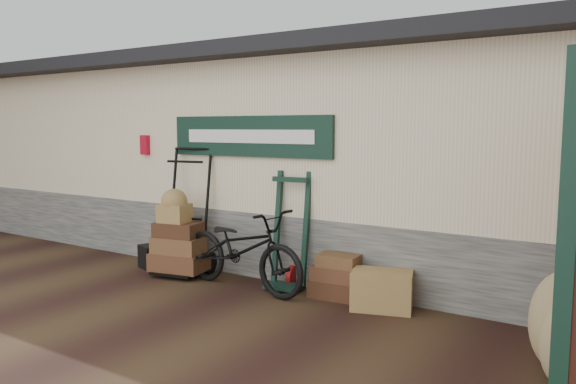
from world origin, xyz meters
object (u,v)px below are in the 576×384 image
object	(u,v)px
green_barrow	(290,230)
wicker_hamper	(382,290)
porter_trolley	(186,210)
black_trunk	(152,256)
bicycle	(242,244)
suitcase_stack	(336,276)

from	to	relation	value
green_barrow	wicker_hamper	xyz separation A→B (m)	(1.36, -0.16, -0.53)
porter_trolley	black_trunk	bearing A→B (deg)	176.71
wicker_hamper	black_trunk	world-z (taller)	wicker_hamper
bicycle	suitcase_stack	bearing A→B (deg)	-67.22
wicker_hamper	bicycle	bearing A→B (deg)	-172.31
suitcase_stack	wicker_hamper	bearing A→B (deg)	-9.22
porter_trolley	bicycle	world-z (taller)	porter_trolley
porter_trolley	wicker_hamper	distance (m)	3.08
porter_trolley	bicycle	bearing A→B (deg)	-22.45
wicker_hamper	black_trunk	bearing A→B (deg)	-178.41
green_barrow	wicker_hamper	world-z (taller)	green_barrow
porter_trolley	wicker_hamper	size ratio (longest dim) A/B	2.68
wicker_hamper	green_barrow	bearing A→B (deg)	173.40
green_barrow	wicker_hamper	bearing A→B (deg)	-12.04
porter_trolley	suitcase_stack	xyz separation A→B (m)	(2.35, 0.12, -0.64)
green_barrow	suitcase_stack	world-z (taller)	green_barrow
green_barrow	porter_trolley	bearing A→B (deg)	-179.49
porter_trolley	bicycle	distance (m)	1.24
green_barrow	bicycle	size ratio (longest dim) A/B	0.75
suitcase_stack	green_barrow	bearing A→B (deg)	175.82
green_barrow	suitcase_stack	size ratio (longest dim) A/B	2.44
suitcase_stack	black_trunk	xyz separation A→B (m)	(-2.98, -0.21, -0.10)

